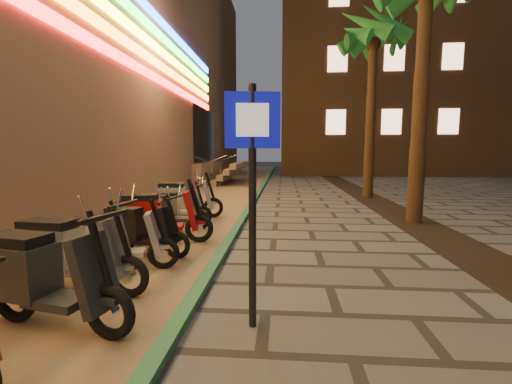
# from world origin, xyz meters

# --- Properties ---
(parking_strip) EXTENTS (3.40, 60.00, 0.01)m
(parking_strip) POSITION_xyz_m (-2.60, 10.00, 0.01)
(parking_strip) COLOR #8C7251
(parking_strip) RESTS_ON ground
(green_curb) EXTENTS (0.18, 60.00, 0.10)m
(green_curb) POSITION_xyz_m (-0.90, 10.00, 0.05)
(green_curb) COLOR #276943
(green_curb) RESTS_ON ground
(planting_strip) EXTENTS (1.20, 40.00, 0.02)m
(planting_strip) POSITION_xyz_m (3.60, 5.00, 0.01)
(planting_strip) COLOR black
(planting_strip) RESTS_ON ground
(apartment_block) EXTENTS (18.00, 16.06, 25.00)m
(apartment_block) POSITION_xyz_m (9.00, 32.00, 12.50)
(apartment_block) COLOR brown
(apartment_block) RESTS_ON ground
(palm_d) EXTENTS (2.97, 3.02, 7.16)m
(palm_d) POSITION_xyz_m (3.60, 12.00, 5.94)
(palm_d) COLOR #472D19
(palm_d) RESTS_ON ground
(pedestrian_sign) EXTENTS (0.55, 0.11, 2.50)m
(pedestrian_sign) POSITION_xyz_m (-0.12, 1.34, 1.62)
(pedestrian_sign) COLOR black
(pedestrian_sign) RESTS_ON ground
(scooter_6) EXTENTS (1.83, 0.83, 1.29)m
(scooter_6) POSITION_xyz_m (-2.34, 1.15, 0.56)
(scooter_6) COLOR black
(scooter_6) RESTS_ON ground
(scooter_7) EXTENTS (1.78, 0.65, 1.25)m
(scooter_7) POSITION_xyz_m (-2.59, 2.02, 0.54)
(scooter_7) COLOR black
(scooter_7) RESTS_ON ground
(scooter_8) EXTENTS (1.59, 0.81, 1.13)m
(scooter_8) POSITION_xyz_m (-2.41, 2.81, 0.49)
(scooter_8) COLOR black
(scooter_8) RESTS_ON ground
(scooter_9) EXTENTS (1.59, 0.64, 1.12)m
(scooter_9) POSITION_xyz_m (-2.38, 3.64, 0.49)
(scooter_9) COLOR black
(scooter_9) RESTS_ON ground
(scooter_10) EXTENTS (1.86, 0.81, 1.30)m
(scooter_10) POSITION_xyz_m (-2.37, 4.45, 0.57)
(scooter_10) COLOR black
(scooter_10) RESTS_ON ground
(scooter_11) EXTENTS (1.57, 0.84, 1.12)m
(scooter_11) POSITION_xyz_m (-2.49, 5.41, 0.49)
(scooter_11) COLOR black
(scooter_11) RESTS_ON ground
(scooter_12) EXTENTS (1.50, 0.54, 1.05)m
(scooter_12) POSITION_xyz_m (-2.56, 6.33, 0.46)
(scooter_12) COLOR black
(scooter_12) RESTS_ON ground
(scooter_13) EXTENTS (1.82, 0.81, 1.28)m
(scooter_13) POSITION_xyz_m (-2.62, 7.10, 0.56)
(scooter_13) COLOR black
(scooter_13) RESTS_ON ground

